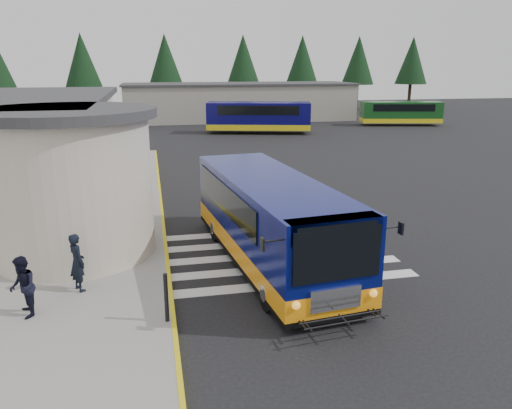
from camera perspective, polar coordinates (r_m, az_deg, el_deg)
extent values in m
plane|color=black|center=(17.98, 2.83, -4.73)|extent=(140.00, 140.00, 0.00)
cube|color=gray|center=(21.70, -23.80, -2.26)|extent=(10.00, 34.00, 0.15)
cube|color=yellow|center=(21.20, -10.63, -1.55)|extent=(0.12, 34.00, 0.16)
cylinder|color=#B8AE9B|center=(17.42, -20.40, 1.86)|extent=(5.20, 5.20, 4.50)
cylinder|color=#38383A|center=(17.04, -21.17, 9.72)|extent=(5.80, 5.80, 0.30)
cube|color=black|center=(21.96, -17.21, 1.78)|extent=(0.08, 1.20, 2.20)
cube|color=#38383A|center=(21.66, -16.22, 5.19)|extent=(1.20, 1.80, 0.12)
cube|color=silver|center=(15.00, 4.10, -9.03)|extent=(8.00, 0.55, 0.01)
cube|color=silver|center=(16.06, 2.92, -7.28)|extent=(8.00, 0.55, 0.01)
cube|color=silver|center=(17.13, 1.89, -5.75)|extent=(8.00, 0.55, 0.01)
cube|color=silver|center=(18.22, 0.98, -4.40)|extent=(8.00, 0.55, 0.01)
cube|color=silver|center=(19.33, 0.19, -3.20)|extent=(8.00, 0.55, 0.01)
cube|color=gray|center=(59.34, -1.94, 11.59)|extent=(26.00, 8.00, 4.00)
cube|color=#38383A|center=(59.22, -1.96, 13.62)|extent=(26.40, 8.40, 0.20)
cylinder|color=black|center=(66.86, -18.88, 11.07)|extent=(0.44, 0.44, 3.60)
cone|color=black|center=(66.71, -19.27, 15.34)|extent=(4.40, 4.40, 6.40)
cylinder|color=black|center=(66.46, -10.13, 11.64)|extent=(0.44, 0.44, 3.60)
cone|color=black|center=(66.31, -10.35, 15.94)|extent=(4.40, 4.40, 6.40)
cylinder|color=black|center=(67.56, -1.45, 11.93)|extent=(0.44, 0.44, 3.60)
cone|color=black|center=(67.41, -1.48, 16.17)|extent=(4.40, 4.40, 6.40)
cylinder|color=black|center=(69.47, 5.20, 11.98)|extent=(0.44, 0.44, 3.60)
cone|color=black|center=(69.33, 5.30, 16.10)|extent=(4.40, 4.40, 6.40)
cylinder|color=black|center=(72.22, 11.41, 11.88)|extent=(0.44, 0.44, 3.60)
cone|color=black|center=(72.08, 11.63, 15.84)|extent=(4.40, 4.40, 6.40)
cylinder|color=black|center=(75.72, 17.10, 11.67)|extent=(0.44, 0.44, 3.60)
cone|color=black|center=(75.59, 17.42, 15.45)|extent=(4.40, 4.40, 6.40)
cube|color=#070E58|center=(15.97, 1.63, -1.26)|extent=(3.55, 9.45, 2.41)
cube|color=orange|center=(16.26, 1.60, -4.36)|extent=(3.59, 9.48, 0.57)
cube|color=black|center=(16.38, 1.59, -5.47)|extent=(3.58, 9.47, 0.23)
cube|color=black|center=(11.83, 9.31, -5.70)|extent=(2.25, 0.31, 1.28)
cube|color=silver|center=(12.27, 9.10, -10.63)|extent=(1.33, 0.21, 0.56)
cube|color=black|center=(16.22, -3.68, 0.77)|extent=(0.78, 6.73, 0.92)
cube|color=black|center=(17.03, 4.83, 1.48)|extent=(0.78, 6.73, 0.92)
cylinder|color=black|center=(13.32, 1.51, -10.03)|extent=(0.41, 1.01, 0.98)
cylinder|color=black|center=(14.17, 10.22, -8.64)|extent=(0.41, 1.01, 0.98)
cylinder|color=black|center=(18.43, -4.52, -2.62)|extent=(0.41, 1.01, 0.98)
cylinder|color=black|center=(19.06, 2.08, -1.95)|extent=(0.41, 1.01, 0.98)
cube|color=black|center=(11.16, 0.75, -4.56)|extent=(0.07, 0.19, 0.31)
cube|color=black|center=(12.72, 16.23, -2.63)|extent=(0.07, 0.19, 0.31)
imported|color=black|center=(14.78, -19.75, -6.23)|extent=(0.66, 0.73, 1.67)
imported|color=black|center=(13.83, -25.11, -8.56)|extent=(0.79, 0.90, 1.58)
cylinder|color=black|center=(12.59, -10.22, -10.44)|extent=(0.10, 0.10, 1.26)
cube|color=#090752|center=(47.44, 0.31, 10.13)|extent=(9.93, 4.97, 2.45)
cube|color=yellow|center=(47.55, 0.31, 8.95)|extent=(9.97, 5.01, 0.53)
cube|color=black|center=(47.39, 0.31, 10.84)|extent=(7.89, 4.49, 0.85)
cube|color=#124618|center=(55.89, 16.22, 10.14)|extent=(8.56, 3.95, 2.11)
cube|color=yellow|center=(55.97, 16.15, 9.27)|extent=(8.59, 3.99, 0.46)
cube|color=black|center=(55.85, 16.26, 10.65)|extent=(6.77, 3.62, 0.73)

